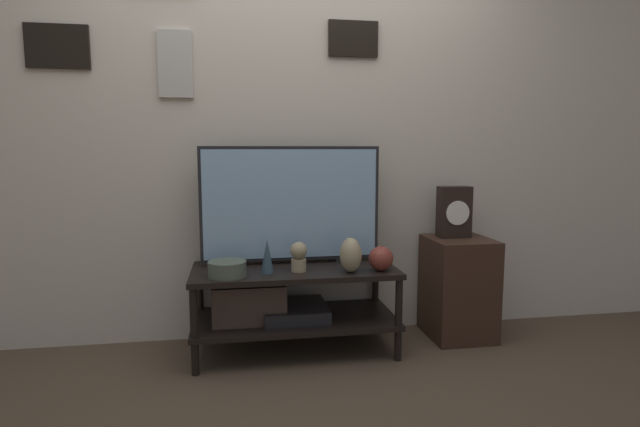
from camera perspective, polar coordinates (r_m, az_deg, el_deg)
The scene contains 11 objects.
ground_plane at distance 2.70m, azimuth -2.10°, elevation -17.74°, with size 12.00×12.00×0.00m, color #4C3D2D.
wall_back at distance 3.06m, azimuth -3.84°, elevation 11.26°, with size 6.40×0.08×2.70m.
media_console at distance 2.86m, azimuth -4.66°, elevation -9.77°, with size 1.14×0.52×0.48m.
television at distance 2.87m, azimuth -3.35°, elevation 1.09°, with size 1.03×0.05×0.68m.
vase_urn_stoneware at distance 2.70m, azimuth 3.53°, elevation -4.76°, with size 0.12×0.14×0.19m.
vase_wide_bowl at distance 2.67m, azimuth -10.57°, elevation -6.23°, with size 0.20×0.20×0.08m.
vase_round_glass at distance 2.76m, azimuth 6.98°, elevation -5.12°, with size 0.14×0.14×0.14m.
vase_slim_bronze at distance 2.70m, azimuth -6.06°, elevation -4.85°, with size 0.07×0.07×0.18m.
decorative_bust at distance 2.72m, azimuth -2.46°, elevation -4.85°, with size 0.09×0.09×0.16m.
side_table at distance 3.20m, azimuth 15.50°, elevation -8.16°, with size 0.37×0.40×0.61m.
mantel_clock at distance 3.15m, azimuth 15.07°, elevation 0.18°, with size 0.19×0.11×0.31m.
Camera 1 is at (-0.31, -2.43, 1.14)m, focal length 28.00 mm.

